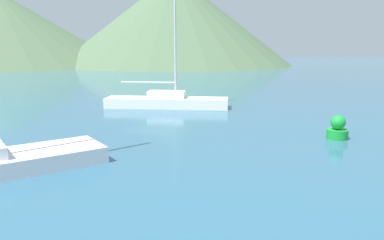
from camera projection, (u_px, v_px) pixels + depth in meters
name	position (u px, v px, depth m)	size (l,w,h in m)	color
sailboat_inner	(167.00, 100.00, 22.05)	(7.29, 3.98, 8.92)	white
buoy_marker	(338.00, 129.00, 14.57)	(0.81, 0.81, 0.94)	green
hill_central	(175.00, 20.00, 73.21)	(45.45, 45.45, 17.31)	#4C6647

